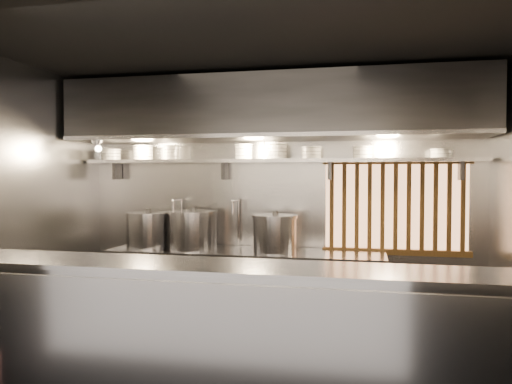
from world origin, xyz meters
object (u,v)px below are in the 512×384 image
at_px(heat_lamp, 97,144).
at_px(stock_pot_mid, 193,230).
at_px(stock_pot_left, 149,230).
at_px(stock_pot_right, 275,233).
at_px(pendant_bulb, 264,153).

distance_m(heat_lamp, stock_pot_mid, 1.41).
distance_m(heat_lamp, stock_pot_left, 1.11).
bearing_deg(stock_pot_mid, stock_pot_right, -0.44).
bearing_deg(stock_pot_mid, heat_lamp, -166.83).
distance_m(stock_pot_left, stock_pot_mid, 0.55).
height_order(heat_lamp, stock_pot_mid, heat_lamp).
xyz_separation_m(pendant_bulb, stock_pot_mid, (-0.78, -0.11, -0.85)).
height_order(heat_lamp, stock_pot_left, heat_lamp).
bearing_deg(pendant_bulb, stock_pot_left, -177.07).
bearing_deg(stock_pot_left, pendant_bulb, 2.93).
distance_m(pendant_bulb, stock_pot_mid, 1.16).
relative_size(pendant_bulb, stock_pot_right, 0.28).
distance_m(stock_pot_mid, stock_pot_right, 0.93).
bearing_deg(stock_pot_right, stock_pot_mid, 179.56).
bearing_deg(pendant_bulb, heat_lamp, -169.00).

